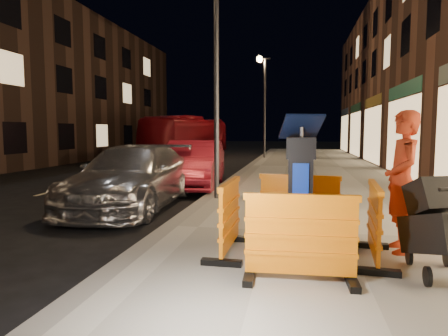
% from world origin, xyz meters
% --- Properties ---
extents(ground_plane, '(120.00, 120.00, 0.00)m').
position_xyz_m(ground_plane, '(0.00, 0.00, 0.00)').
color(ground_plane, black).
rests_on(ground_plane, ground).
extents(sidewalk, '(6.00, 60.00, 0.15)m').
position_xyz_m(sidewalk, '(3.00, 0.00, 0.07)').
color(sidewalk, '#9A978C').
rests_on(sidewalk, ground).
extents(kerb, '(0.30, 60.00, 0.15)m').
position_xyz_m(kerb, '(0.00, 0.00, 0.07)').
color(kerb, slate).
rests_on(kerb, ground).
extents(parking_kiosk, '(0.59, 0.59, 1.78)m').
position_xyz_m(parking_kiosk, '(2.25, -1.33, 1.04)').
color(parking_kiosk, black).
rests_on(parking_kiosk, sidewalk).
extents(barrier_front, '(1.29, 0.57, 1.00)m').
position_xyz_m(barrier_front, '(2.25, -2.28, 0.65)').
color(barrier_front, orange).
rests_on(barrier_front, sidewalk).
extents(barrier_back, '(1.33, 0.66, 1.00)m').
position_xyz_m(barrier_back, '(2.25, -0.38, 0.65)').
color(barrier_back, orange).
rests_on(barrier_back, sidewalk).
extents(barrier_kerbside, '(0.55, 1.29, 1.00)m').
position_xyz_m(barrier_kerbside, '(1.30, -1.33, 0.65)').
color(barrier_kerbside, orange).
rests_on(barrier_kerbside, sidewalk).
extents(barrier_bldgside, '(0.64, 1.32, 1.00)m').
position_xyz_m(barrier_bldgside, '(3.20, -1.33, 0.65)').
color(barrier_bldgside, orange).
rests_on(barrier_bldgside, sidewalk).
extents(car_silver, '(2.20, 5.13, 1.47)m').
position_xyz_m(car_silver, '(-1.64, 2.22, 0.00)').
color(car_silver, silver).
rests_on(car_silver, ground).
extents(car_red, '(2.09, 4.75, 1.52)m').
position_xyz_m(car_red, '(-1.01, 5.58, 0.00)').
color(car_red, maroon).
rests_on(car_red, ground).
extents(bus_doubledecker, '(3.49, 10.04, 2.74)m').
position_xyz_m(bus_doubledecker, '(-4.92, 19.11, 0.00)').
color(bus_doubledecker, maroon).
rests_on(bus_doubledecker, ground).
extents(man, '(0.50, 0.74, 1.97)m').
position_xyz_m(man, '(3.64, -0.87, 1.13)').
color(man, '#9F2C14').
rests_on(man, sidewalk).
extents(stroller, '(0.87, 1.04, 1.11)m').
position_xyz_m(stroller, '(3.84, -1.77, 0.71)').
color(stroller, black).
rests_on(stroller, sidewalk).
extents(street_lamp_mid, '(0.12, 0.12, 6.00)m').
position_xyz_m(street_lamp_mid, '(0.25, 3.00, 3.15)').
color(street_lamp_mid, '#3F3F44').
rests_on(street_lamp_mid, sidewalk).
extents(street_lamp_far, '(0.12, 0.12, 6.00)m').
position_xyz_m(street_lamp_far, '(0.25, 18.00, 3.15)').
color(street_lamp_far, '#3F3F44').
rests_on(street_lamp_far, sidewalk).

